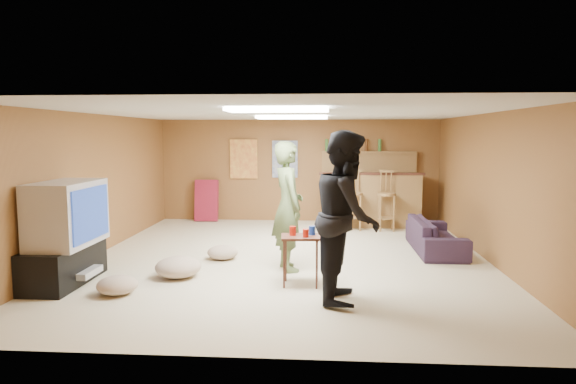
# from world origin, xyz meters

# --- Properties ---
(ground) EXTENTS (7.00, 7.00, 0.00)m
(ground) POSITION_xyz_m (0.00, 0.00, 0.00)
(ground) COLOR beige
(ground) RESTS_ON ground
(ceiling) EXTENTS (6.00, 7.00, 0.02)m
(ceiling) POSITION_xyz_m (0.00, 0.00, 2.20)
(ceiling) COLOR silver
(ceiling) RESTS_ON ground
(wall_back) EXTENTS (6.00, 0.02, 2.20)m
(wall_back) POSITION_xyz_m (0.00, 3.50, 1.10)
(wall_back) COLOR brown
(wall_back) RESTS_ON ground
(wall_front) EXTENTS (6.00, 0.02, 2.20)m
(wall_front) POSITION_xyz_m (0.00, -3.50, 1.10)
(wall_front) COLOR brown
(wall_front) RESTS_ON ground
(wall_left) EXTENTS (0.02, 7.00, 2.20)m
(wall_left) POSITION_xyz_m (-3.00, 0.00, 1.10)
(wall_left) COLOR brown
(wall_left) RESTS_ON ground
(wall_right) EXTENTS (0.02, 7.00, 2.20)m
(wall_right) POSITION_xyz_m (3.00, 0.00, 1.10)
(wall_right) COLOR brown
(wall_right) RESTS_ON ground
(tv_stand) EXTENTS (0.55, 1.30, 0.50)m
(tv_stand) POSITION_xyz_m (-2.72, -1.50, 0.25)
(tv_stand) COLOR black
(tv_stand) RESTS_ON ground
(dvd_box) EXTENTS (0.35, 0.50, 0.08)m
(dvd_box) POSITION_xyz_m (-2.50, -1.50, 0.15)
(dvd_box) COLOR #B2B2B7
(dvd_box) RESTS_ON tv_stand
(tv_body) EXTENTS (0.60, 1.10, 0.80)m
(tv_body) POSITION_xyz_m (-2.65, -1.50, 0.90)
(tv_body) COLOR #B2B2B7
(tv_body) RESTS_ON tv_stand
(tv_screen) EXTENTS (0.02, 0.95, 0.65)m
(tv_screen) POSITION_xyz_m (-2.34, -1.50, 0.90)
(tv_screen) COLOR navy
(tv_screen) RESTS_ON tv_body
(bar_counter) EXTENTS (2.00, 0.60, 1.10)m
(bar_counter) POSITION_xyz_m (1.50, 2.95, 0.55)
(bar_counter) COLOR brown
(bar_counter) RESTS_ON ground
(bar_lip) EXTENTS (2.10, 0.12, 0.05)m
(bar_lip) POSITION_xyz_m (1.50, 2.70, 1.10)
(bar_lip) COLOR #3B1C12
(bar_lip) RESTS_ON bar_counter
(bar_shelf) EXTENTS (2.00, 0.18, 0.05)m
(bar_shelf) POSITION_xyz_m (1.50, 3.40, 1.50)
(bar_shelf) COLOR brown
(bar_shelf) RESTS_ON bar_backing
(bar_backing) EXTENTS (2.00, 0.14, 0.60)m
(bar_backing) POSITION_xyz_m (1.50, 3.42, 1.20)
(bar_backing) COLOR brown
(bar_backing) RESTS_ON bar_counter
(poster_left) EXTENTS (0.60, 0.03, 0.85)m
(poster_left) POSITION_xyz_m (-1.20, 3.46, 1.35)
(poster_left) COLOR #BF3F26
(poster_left) RESTS_ON wall_back
(poster_right) EXTENTS (0.55, 0.03, 0.80)m
(poster_right) POSITION_xyz_m (-0.30, 3.46, 1.35)
(poster_right) COLOR #334C99
(poster_right) RESTS_ON wall_back
(folding_chair_stack) EXTENTS (0.50, 0.26, 0.91)m
(folding_chair_stack) POSITION_xyz_m (-2.00, 3.30, 0.45)
(folding_chair_stack) COLOR maroon
(folding_chair_stack) RESTS_ON ground
(ceiling_panel_front) EXTENTS (1.20, 0.60, 0.04)m
(ceiling_panel_front) POSITION_xyz_m (0.00, -1.50, 2.17)
(ceiling_panel_front) COLOR white
(ceiling_panel_front) RESTS_ON ceiling
(ceiling_panel_back) EXTENTS (1.20, 0.60, 0.04)m
(ceiling_panel_back) POSITION_xyz_m (0.00, 1.20, 2.17)
(ceiling_panel_back) COLOR white
(ceiling_panel_back) RESTS_ON ceiling
(person_olive) EXTENTS (0.63, 0.76, 1.79)m
(person_olive) POSITION_xyz_m (0.06, -0.62, 0.90)
(person_olive) COLOR #54653A
(person_olive) RESTS_ON ground
(person_black) EXTENTS (0.80, 0.99, 1.93)m
(person_black) POSITION_xyz_m (0.81, -1.88, 0.96)
(person_black) COLOR black
(person_black) RESTS_ON ground
(sofa) EXTENTS (0.69, 1.77, 0.52)m
(sofa) POSITION_xyz_m (2.36, 0.69, 0.26)
(sofa) COLOR black
(sofa) RESTS_ON ground
(tray_table) EXTENTS (0.51, 0.42, 0.63)m
(tray_table) POSITION_xyz_m (0.27, -1.35, 0.31)
(tray_table) COLOR #3B1C12
(tray_table) RESTS_ON ground
(cup_red_near) EXTENTS (0.10, 0.10, 0.11)m
(cup_red_near) POSITION_xyz_m (0.17, -1.33, 0.68)
(cup_red_near) COLOR #B71B0C
(cup_red_near) RESTS_ON tray_table
(cup_red_far) EXTENTS (0.07, 0.07, 0.10)m
(cup_red_far) POSITION_xyz_m (0.33, -1.43, 0.68)
(cup_red_far) COLOR #B71B0C
(cup_red_far) RESTS_ON tray_table
(cup_blue) EXTENTS (0.10, 0.10, 0.11)m
(cup_blue) POSITION_xyz_m (0.41, -1.28, 0.68)
(cup_blue) COLOR navy
(cup_blue) RESTS_ON tray_table
(bar_stool_left) EXTENTS (0.37, 0.37, 1.07)m
(bar_stool_left) POSITION_xyz_m (1.13, 2.46, 0.53)
(bar_stool_left) COLOR brown
(bar_stool_left) RESTS_ON ground
(bar_stool_right) EXTENTS (0.40, 0.40, 1.24)m
(bar_stool_right) POSITION_xyz_m (1.78, 2.44, 0.62)
(bar_stool_right) COLOR brown
(bar_stool_right) RESTS_ON ground
(cushion_near_tv) EXTENTS (0.68, 0.68, 0.27)m
(cushion_near_tv) POSITION_xyz_m (-1.37, -1.11, 0.14)
(cushion_near_tv) COLOR tan
(cushion_near_tv) RESTS_ON ground
(cushion_mid) EXTENTS (0.56, 0.56, 0.21)m
(cushion_mid) POSITION_xyz_m (-0.97, -0.08, 0.10)
(cushion_mid) COLOR tan
(cushion_mid) RESTS_ON ground
(cushion_far) EXTENTS (0.58, 0.58, 0.22)m
(cushion_far) POSITION_xyz_m (-1.88, -1.87, 0.11)
(cushion_far) COLOR tan
(cushion_far) RESTS_ON ground
(bottle_row) EXTENTS (1.20, 0.08, 0.26)m
(bottle_row) POSITION_xyz_m (1.16, 3.38, 1.65)
(bottle_row) COLOR #3F7233
(bottle_row) RESTS_ON bar_shelf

